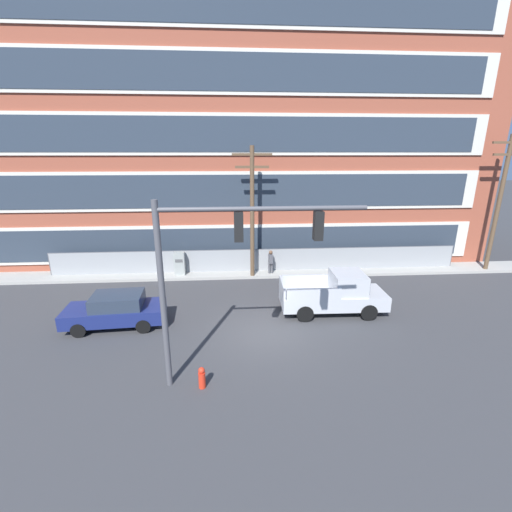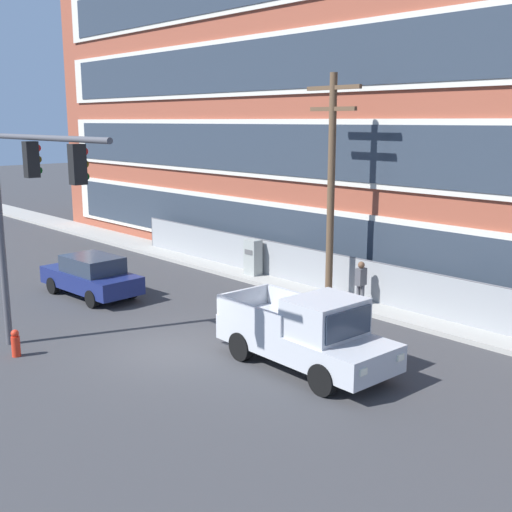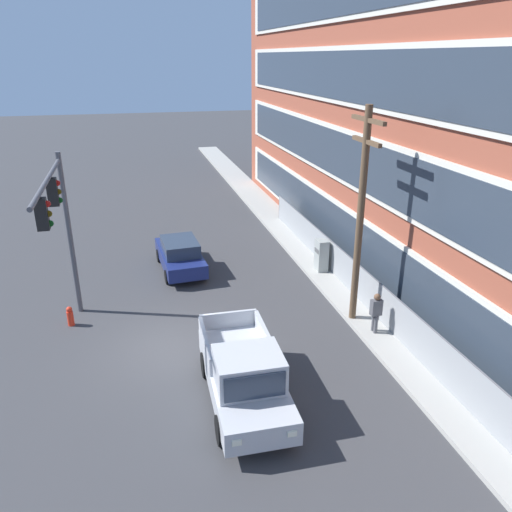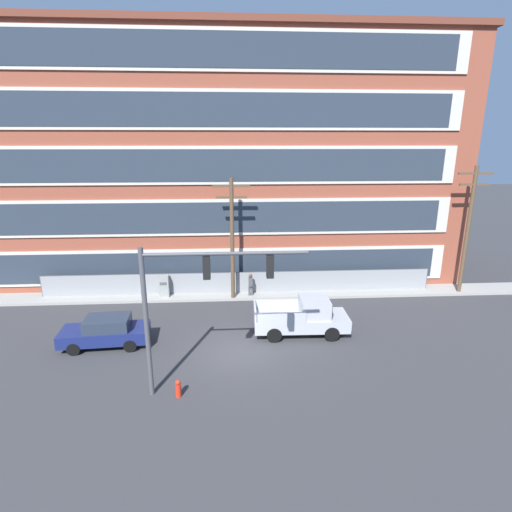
{
  "view_description": "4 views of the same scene",
  "coord_description": "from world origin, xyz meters",
  "px_view_note": "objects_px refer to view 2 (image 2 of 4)",
  "views": [
    {
      "loc": [
        -1.3,
        -13.47,
        7.71
      ],
      "look_at": [
        -0.17,
        3.01,
        2.66
      ],
      "focal_mm": 24.0,
      "sensor_mm": 36.0,
      "label": 1
    },
    {
      "loc": [
        14.64,
        -9.97,
        6.47
      ],
      "look_at": [
        1.15,
        2.31,
        2.61
      ],
      "focal_mm": 45.0,
      "sensor_mm": 36.0,
      "label": 2
    },
    {
      "loc": [
        15.42,
        -0.79,
        9.52
      ],
      "look_at": [
        1.32,
        2.8,
        3.68
      ],
      "focal_mm": 35.0,
      "sensor_mm": 36.0,
      "label": 3
    },
    {
      "loc": [
        -0.12,
        -18.0,
        10.17
      ],
      "look_at": [
        1.21,
        3.58,
        4.0
      ],
      "focal_mm": 28.0,
      "sensor_mm": 36.0,
      "label": 4
    }
  ],
  "objects_px": {
    "pickup_truck_silver": "(308,334)",
    "sedan_navy": "(91,276)",
    "electrical_cabinet": "(253,259)",
    "pedestrian_near_cabinet": "(361,282)",
    "fire_hydrant": "(16,343)",
    "utility_pole_near_corner": "(331,180)",
    "traffic_signal_mast": "(24,196)"
  },
  "relations": [
    {
      "from": "traffic_signal_mast",
      "to": "electrical_cabinet",
      "type": "distance_m",
      "value": 11.76
    },
    {
      "from": "traffic_signal_mast",
      "to": "pedestrian_near_cabinet",
      "type": "bearing_deg",
      "value": 75.19
    },
    {
      "from": "pickup_truck_silver",
      "to": "electrical_cabinet",
      "type": "height_order",
      "value": "pickup_truck_silver"
    },
    {
      "from": "sedan_navy",
      "to": "pedestrian_near_cabinet",
      "type": "bearing_deg",
      "value": 38.51
    },
    {
      "from": "utility_pole_near_corner",
      "to": "fire_hydrant",
      "type": "bearing_deg",
      "value": -102.51
    },
    {
      "from": "fire_hydrant",
      "to": "pickup_truck_silver",
      "type": "bearing_deg",
      "value": 41.12
    },
    {
      "from": "pedestrian_near_cabinet",
      "to": "utility_pole_near_corner",
      "type": "bearing_deg",
      "value": -165.1
    },
    {
      "from": "pickup_truck_silver",
      "to": "sedan_navy",
      "type": "height_order",
      "value": "pickup_truck_silver"
    },
    {
      "from": "traffic_signal_mast",
      "to": "pickup_truck_silver",
      "type": "bearing_deg",
      "value": 43.31
    },
    {
      "from": "traffic_signal_mast",
      "to": "electrical_cabinet",
      "type": "xyz_separation_m",
      "value": [
        -3.02,
        10.73,
        -3.74
      ]
    },
    {
      "from": "traffic_signal_mast",
      "to": "fire_hydrant",
      "type": "bearing_deg",
      "value": -160.27
    },
    {
      "from": "traffic_signal_mast",
      "to": "pedestrian_near_cabinet",
      "type": "distance_m",
      "value": 11.49
    },
    {
      "from": "sedan_navy",
      "to": "utility_pole_near_corner",
      "type": "xyz_separation_m",
      "value": [
        6.59,
        5.87,
        3.66
      ]
    },
    {
      "from": "traffic_signal_mast",
      "to": "electrical_cabinet",
      "type": "height_order",
      "value": "traffic_signal_mast"
    },
    {
      "from": "utility_pole_near_corner",
      "to": "electrical_cabinet",
      "type": "height_order",
      "value": "utility_pole_near_corner"
    },
    {
      "from": "electrical_cabinet",
      "to": "pedestrian_near_cabinet",
      "type": "distance_m",
      "value": 5.82
    },
    {
      "from": "utility_pole_near_corner",
      "to": "sedan_navy",
      "type": "bearing_deg",
      "value": -138.28
    },
    {
      "from": "pedestrian_near_cabinet",
      "to": "sedan_navy",
      "type": "bearing_deg",
      "value": -141.49
    },
    {
      "from": "traffic_signal_mast",
      "to": "fire_hydrant",
      "type": "distance_m",
      "value": 4.25
    },
    {
      "from": "traffic_signal_mast",
      "to": "sedan_navy",
      "type": "height_order",
      "value": "traffic_signal_mast"
    },
    {
      "from": "pickup_truck_silver",
      "to": "utility_pole_near_corner",
      "type": "bearing_deg",
      "value": 126.47
    },
    {
      "from": "electrical_cabinet",
      "to": "pedestrian_near_cabinet",
      "type": "xyz_separation_m",
      "value": [
        5.81,
        -0.18,
        0.15
      ]
    },
    {
      "from": "traffic_signal_mast",
      "to": "pickup_truck_silver",
      "type": "height_order",
      "value": "traffic_signal_mast"
    },
    {
      "from": "pickup_truck_silver",
      "to": "fire_hydrant",
      "type": "relative_size",
      "value": 6.67
    },
    {
      "from": "pickup_truck_silver",
      "to": "sedan_navy",
      "type": "bearing_deg",
      "value": -176.01
    },
    {
      "from": "pickup_truck_silver",
      "to": "sedan_navy",
      "type": "xyz_separation_m",
      "value": [
        -10.39,
        -0.72,
        -0.17
      ]
    },
    {
      "from": "electrical_cabinet",
      "to": "fire_hydrant",
      "type": "distance_m",
      "value": 11.24
    },
    {
      "from": "sedan_navy",
      "to": "fire_hydrant",
      "type": "relative_size",
      "value": 5.76
    },
    {
      "from": "pedestrian_near_cabinet",
      "to": "fire_hydrant",
      "type": "xyz_separation_m",
      "value": [
        -3.52,
        -10.82,
        -0.59
      ]
    },
    {
      "from": "utility_pole_near_corner",
      "to": "fire_hydrant",
      "type": "height_order",
      "value": "utility_pole_near_corner"
    },
    {
      "from": "sedan_navy",
      "to": "fire_hydrant",
      "type": "height_order",
      "value": "sedan_navy"
    },
    {
      "from": "sedan_navy",
      "to": "electrical_cabinet",
      "type": "xyz_separation_m",
      "value": [
        1.97,
        6.36,
        0.02
      ]
    }
  ]
}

